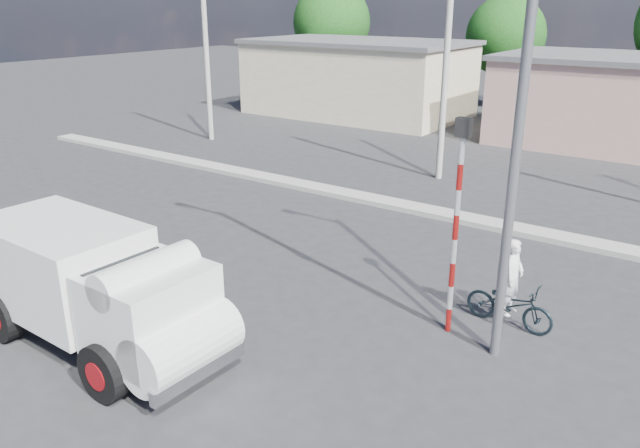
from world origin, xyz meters
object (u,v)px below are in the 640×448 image
Objects in this scene: bicycle at (509,304)px; traffic_pole at (457,210)px; cyclist at (511,290)px; truck at (97,287)px; streetlight at (513,90)px.

traffic_pole is (-0.92, -0.91, 2.11)m from bicycle.
bicycle is at bearing 44.65° from traffic_pole.
cyclist is 2.21m from traffic_pole.
cyclist is at bearing 0.00° from bicycle.
truck is 1.31× the size of traffic_pole.
truck is 3.54× the size of cyclist.
traffic_pole is at bearing 137.40° from bicycle.
streetlight is (0.94, -0.30, 2.37)m from traffic_pole.
truck is at bearing 134.49° from cyclist.
cyclist is (0.00, 0.00, 0.32)m from bicycle.
traffic_pole is at bearing 42.33° from truck.
bicycle is at bearing 0.00° from cyclist.
traffic_pole reaches higher than cyclist.
traffic_pole is 0.48× the size of streetlight.
truck is 0.63× the size of streetlight.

